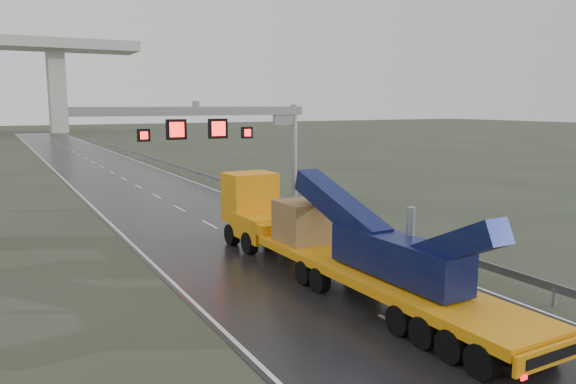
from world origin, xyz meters
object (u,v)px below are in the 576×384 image
exit_sign_pair (308,190)px  striped_barrier (312,212)px  sign_gantry (228,130)px  heavy_haul_truck (319,235)px

exit_sign_pair → striped_barrier: exit_sign_pair is taller
sign_gantry → heavy_haul_truck: size_ratio=0.78×
sign_gantry → exit_sign_pair: bearing=-17.5°
sign_gantry → striped_barrier: (3.90, -3.99, -5.01)m
sign_gantry → striped_barrier: bearing=-45.7°
sign_gantry → exit_sign_pair: sign_gantry is taller
exit_sign_pair → striped_barrier: size_ratio=1.86×
sign_gantry → striped_barrier: size_ratio=12.41×
exit_sign_pair → heavy_haul_truck: bearing=-125.3°
exit_sign_pair → striped_barrier: 2.82m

